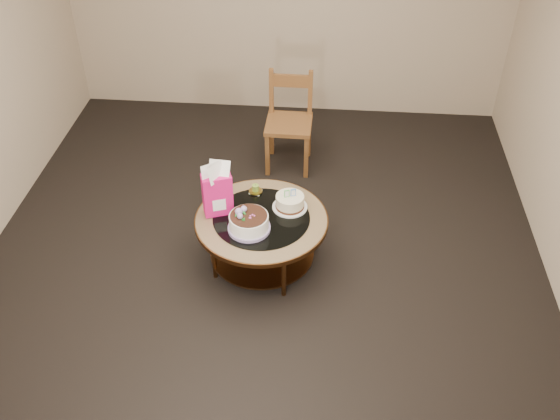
# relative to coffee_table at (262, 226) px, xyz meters

# --- Properties ---
(ground) EXTENTS (5.00, 5.00, 0.00)m
(ground) POSITION_rel_coffee_table_xyz_m (-0.00, 0.00, -0.38)
(ground) COLOR black
(ground) RESTS_ON ground
(room_walls) EXTENTS (4.52, 5.02, 2.61)m
(room_walls) POSITION_rel_coffee_table_xyz_m (-0.00, 0.00, 1.16)
(room_walls) COLOR tan
(room_walls) RESTS_ON ground
(coffee_table) EXTENTS (1.02, 1.02, 0.46)m
(coffee_table) POSITION_rel_coffee_table_xyz_m (0.00, 0.00, 0.00)
(coffee_table) COLOR brown
(coffee_table) RESTS_ON ground
(decorated_cake) EXTENTS (0.32, 0.32, 0.18)m
(decorated_cake) POSITION_rel_coffee_table_xyz_m (-0.08, -0.14, 0.14)
(decorated_cake) COLOR #9C86BE
(decorated_cake) RESTS_ON coffee_table
(cream_cake) EXTENTS (0.27, 0.27, 0.17)m
(cream_cake) POSITION_rel_coffee_table_xyz_m (0.21, 0.14, 0.13)
(cream_cake) COLOR white
(cream_cake) RESTS_ON coffee_table
(gift_bag) EXTENTS (0.25, 0.21, 0.44)m
(gift_bag) POSITION_rel_coffee_table_xyz_m (-0.33, 0.04, 0.30)
(gift_bag) COLOR #EF166E
(gift_bag) RESTS_ON coffee_table
(pillar_candle) EXTENTS (0.11, 0.11, 0.08)m
(pillar_candle) POSITION_rel_coffee_table_xyz_m (-0.08, 0.31, 0.11)
(pillar_candle) COLOR tan
(pillar_candle) RESTS_ON coffee_table
(dining_chair) EXTENTS (0.43, 0.43, 0.92)m
(dining_chair) POSITION_rel_coffee_table_xyz_m (0.10, 1.42, 0.09)
(dining_chair) COLOR brown
(dining_chair) RESTS_ON ground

